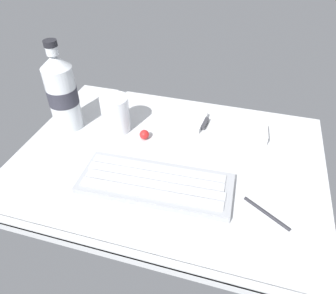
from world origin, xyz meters
TOP-DOWN VIEW (x-y plane):
  - ground_plane at (0.00, -0.23)cm, footprint 64.00×48.00cm
  - keyboard at (-0.48, -8.52)cm, footprint 29.44×12.22cm
  - handheld_device at (-0.92, 14.21)cm, footprint 13.26×8.65cm
  - juice_cup at (-14.38, 6.64)cm, footprint 6.40×6.40cm
  - water_bottle at (-25.92, 4.83)cm, footprint 6.73×6.73cm
  - charger_block at (16.12, 12.27)cm, footprint 7.42×6.13cm
  - trackball_mouse at (-7.00, 5.00)cm, footprint 2.20×2.20cm
  - stylus_pen at (20.71, -9.42)cm, footprint 8.37×5.72cm

SIDE VIEW (x-z plane):
  - ground_plane at x=0.00cm, z-range -2.39..0.41cm
  - stylus_pen at x=20.71cm, z-range 0.00..0.70cm
  - handheld_device at x=-0.92cm, z-range -0.02..1.48cm
  - keyboard at x=-0.48cm, z-range -0.04..1.66cm
  - trackball_mouse at x=-7.00cm, z-range 0.00..2.20cm
  - charger_block at x=16.12cm, z-range 0.00..2.40cm
  - juice_cup at x=-14.38cm, z-range -0.34..8.16cm
  - water_bottle at x=-25.92cm, z-range -1.39..19.41cm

